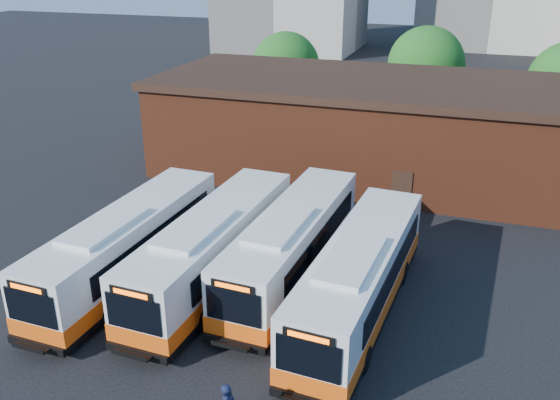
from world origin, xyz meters
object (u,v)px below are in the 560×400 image
(bus_midwest, at_px, (214,251))
(bus_mideast, at_px, (292,247))
(bus_east, at_px, (359,281))
(bus_west, at_px, (129,248))

(bus_midwest, height_order, bus_mideast, bus_midwest)
(bus_mideast, distance_m, bus_east, 4.07)
(bus_east, bearing_deg, bus_west, -173.71)
(bus_west, distance_m, bus_mideast, 7.47)
(bus_west, xyz_separation_m, bus_east, (10.59, 0.45, 0.01))
(bus_west, height_order, bus_midwest, bus_midwest)
(bus_mideast, xyz_separation_m, bus_east, (3.54, -2.00, 0.01))
(bus_mideast, bearing_deg, bus_midwest, -151.58)
(bus_mideast, bearing_deg, bus_east, -26.54)
(bus_mideast, bearing_deg, bus_west, -157.87)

